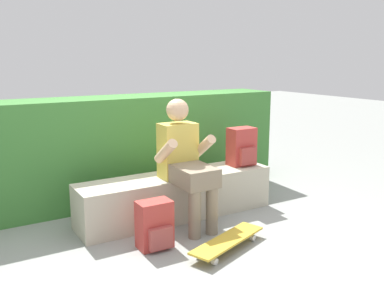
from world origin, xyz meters
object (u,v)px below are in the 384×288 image
backpack_on_bench (242,147)px  backpack_on_ground (155,225)px  person_skater (185,159)px  bench_main (177,196)px  skateboard_near_person (227,241)px

backpack_on_bench → backpack_on_ground: (-1.28, -0.52, -0.43)m
person_skater → backpack_on_bench: person_skater is taller
backpack_on_bench → backpack_on_ground: bearing=-158.0°
backpack_on_ground → person_skater: bearing=33.9°
person_skater → backpack_on_ground: 0.72m
bench_main → skateboard_near_person: (-0.00, -0.86, -0.14)m
person_skater → backpack_on_bench: size_ratio=2.94×
person_skater → backpack_on_ground: size_ratio=2.94×
bench_main → person_skater: bearing=-96.6°
skateboard_near_person → backpack_on_ground: 0.61m
person_skater → skateboard_near_person: (0.02, -0.65, -0.55)m
person_skater → backpack_on_bench: 0.83m
backpack_on_bench → backpack_on_ground: backpack_on_bench is taller
bench_main → skateboard_near_person: bench_main is taller
person_skater → backpack_on_ground: (-0.47, -0.32, -0.44)m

